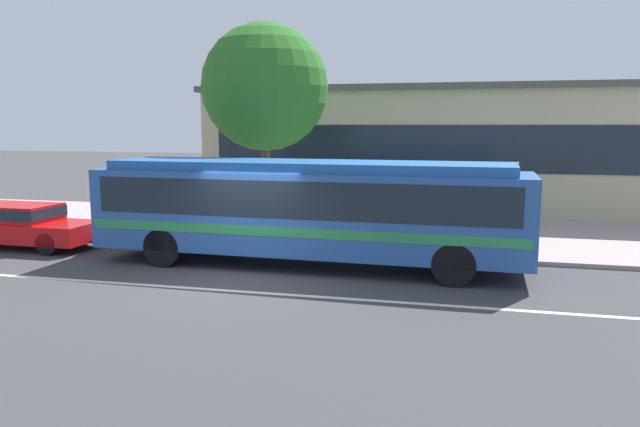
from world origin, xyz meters
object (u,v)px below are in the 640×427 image
at_px(pedestrian_walking_along_curb, 455,212).
at_px(street_tree_near_stop, 265,88).
at_px(sedan_behind_bus, 16,223).
at_px(pedestrian_waiting_near_sign, 260,205).
at_px(transit_bus, 308,205).
at_px(bus_stop_sign, 516,197).
at_px(pedestrian_standing_by_tree, 384,211).

relative_size(pedestrian_walking_along_curb, street_tree_near_stop, 0.24).
xyz_separation_m(sedan_behind_bus, pedestrian_waiting_near_sign, (6.63, 2.99, 0.35)).
relative_size(sedan_behind_bus, street_tree_near_stop, 0.71).
height_order(sedan_behind_bus, pedestrian_waiting_near_sign, pedestrian_waiting_near_sign).
height_order(pedestrian_waiting_near_sign, street_tree_near_stop, street_tree_near_stop).
xyz_separation_m(pedestrian_waiting_near_sign, pedestrian_walking_along_curb, (6.11, 0.09, -0.01)).
bearing_deg(transit_bus, street_tree_near_stop, 121.09).
distance_m(bus_stop_sign, street_tree_near_stop, 8.75).
bearing_deg(sedan_behind_bus, street_tree_near_stop, 31.14).
bearing_deg(bus_stop_sign, pedestrian_standing_by_tree, 165.27).
xyz_separation_m(pedestrian_standing_by_tree, street_tree_near_stop, (-4.18, 1.59, 3.71)).
bearing_deg(transit_bus, pedestrian_walking_along_curb, 42.62).
bearing_deg(transit_bus, bus_stop_sign, 17.97).
bearing_deg(pedestrian_standing_by_tree, transit_bus, -121.58).
bearing_deg(pedestrian_walking_along_curb, pedestrian_standing_by_tree, -160.52).
distance_m(pedestrian_walking_along_curb, pedestrian_standing_by_tree, 2.15).
xyz_separation_m(sedan_behind_bus, pedestrian_standing_by_tree, (10.71, 2.36, 0.39)).
height_order(sedan_behind_bus, pedestrian_standing_by_tree, pedestrian_standing_by_tree).
bearing_deg(pedestrian_walking_along_curb, pedestrian_waiting_near_sign, -179.11).
xyz_separation_m(transit_bus, pedestrian_waiting_near_sign, (-2.46, 3.27, -0.51)).
distance_m(sedan_behind_bus, pedestrian_walking_along_curb, 13.11).
relative_size(transit_bus, bus_stop_sign, 4.40).
relative_size(transit_bus, pedestrian_walking_along_curb, 6.88).
bearing_deg(pedestrian_walking_along_curb, street_tree_near_stop, 172.02).
relative_size(sedan_behind_bus, pedestrian_walking_along_curb, 2.97).
distance_m(pedestrian_walking_along_curb, bus_stop_sign, 2.39).
relative_size(pedestrian_waiting_near_sign, street_tree_near_stop, 0.24).
distance_m(pedestrian_waiting_near_sign, bus_stop_sign, 7.88).
relative_size(pedestrian_walking_along_curb, pedestrian_standing_by_tree, 0.95).
bearing_deg(sedan_behind_bus, transit_bus, -1.77).
xyz_separation_m(pedestrian_waiting_near_sign, bus_stop_sign, (7.69, -1.57, 0.67)).
height_order(transit_bus, street_tree_near_stop, street_tree_near_stop).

